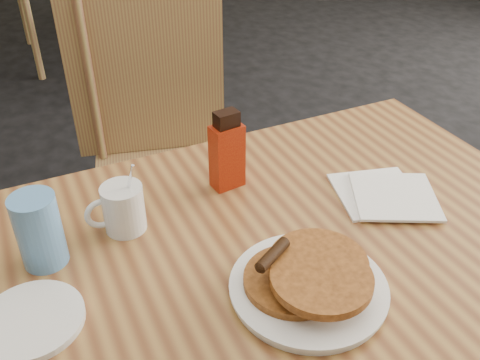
# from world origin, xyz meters

# --- Properties ---
(main_table) EXTENTS (1.34, 0.93, 0.75)m
(main_table) POSITION_xyz_m (0.03, -0.06, 0.71)
(main_table) COLOR olive
(main_table) RESTS_ON floor
(chair_main_far) EXTENTS (0.55, 0.55, 1.02)m
(chair_main_far) POSITION_xyz_m (0.06, 0.68, 0.61)
(chair_main_far) COLOR #9C8449
(chair_main_far) RESTS_ON floor
(chair_neighbor_near) EXTENTS (0.52, 0.53, 0.91)m
(chair_neighbor_near) POSITION_xyz_m (0.42, 2.38, 0.54)
(chair_neighbor_near) COLOR #9C8449
(chair_neighbor_near) RESTS_ON floor
(pancake_plate) EXTENTS (0.26, 0.26, 0.08)m
(pancake_plate) POSITION_xyz_m (0.06, -0.17, 0.77)
(pancake_plate) COLOR white
(pancake_plate) RESTS_ON main_table
(coffee_mug) EXTENTS (0.11, 0.08, 0.15)m
(coffee_mug) POSITION_xyz_m (-0.18, 0.12, 0.80)
(coffee_mug) COLOR white
(coffee_mug) RESTS_ON main_table
(syrup_bottle) EXTENTS (0.07, 0.05, 0.17)m
(syrup_bottle) POSITION_xyz_m (0.06, 0.18, 0.83)
(syrup_bottle) COLOR maroon
(syrup_bottle) RESTS_ON main_table
(napkin_stack) EXTENTS (0.23, 0.24, 0.01)m
(napkin_stack) POSITION_xyz_m (0.35, 0.00, 0.76)
(napkin_stack) COLOR white
(napkin_stack) RESTS_ON main_table
(blue_tumbler) EXTENTS (0.09, 0.09, 0.14)m
(blue_tumbler) POSITION_xyz_m (-0.33, 0.09, 0.82)
(blue_tumbler) COLOR #5790CD
(blue_tumbler) RESTS_ON main_table
(side_saucer) EXTENTS (0.19, 0.19, 0.01)m
(side_saucer) POSITION_xyz_m (-0.37, -0.05, 0.76)
(side_saucer) COLOR white
(side_saucer) RESTS_ON main_table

